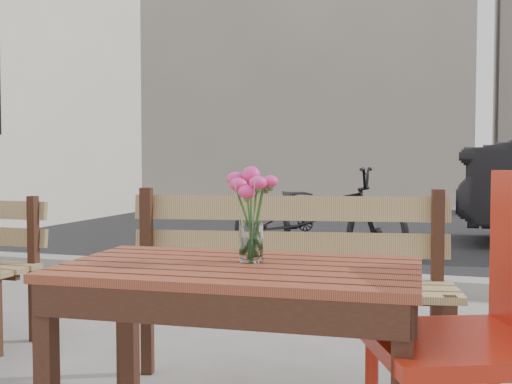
% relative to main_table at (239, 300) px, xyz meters
% --- Properties ---
extents(street, '(30.00, 8.12, 0.12)m').
position_rel_main_table_xyz_m(street, '(-0.12, 5.06, -0.53)').
color(street, black).
rests_on(street, ground).
extents(backdrop_buildings, '(15.50, 4.00, 8.00)m').
position_rel_main_table_xyz_m(backdrop_buildings, '(0.05, 14.39, 3.05)').
color(backdrop_buildings, gray).
rests_on(backdrop_buildings, ground).
extents(main_table, '(1.12, 0.70, 0.67)m').
position_rel_main_table_xyz_m(main_table, '(0.00, 0.00, 0.00)').
color(main_table, maroon).
rests_on(main_table, ground).
extents(main_bench, '(1.47, 0.67, 0.88)m').
position_rel_main_table_xyz_m(main_bench, '(-0.07, 0.83, -0.02)').
color(main_bench, olive).
rests_on(main_bench, ground).
extents(red_chair, '(0.62, 0.62, 0.96)m').
position_rel_main_table_xyz_m(red_chair, '(0.73, 0.01, -0.00)').
color(red_chair, '#AE2110').
rests_on(red_chair, ground).
extents(main_vase, '(0.16, 0.16, 0.30)m').
position_rel_main_table_xyz_m(main_vase, '(0.02, 0.06, 0.30)').
color(main_vase, white).
rests_on(main_vase, main_table).
extents(bicycle, '(1.74, 0.61, 0.91)m').
position_rel_main_table_xyz_m(bicycle, '(-0.69, 4.29, -0.10)').
color(bicycle, black).
rests_on(bicycle, ground).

